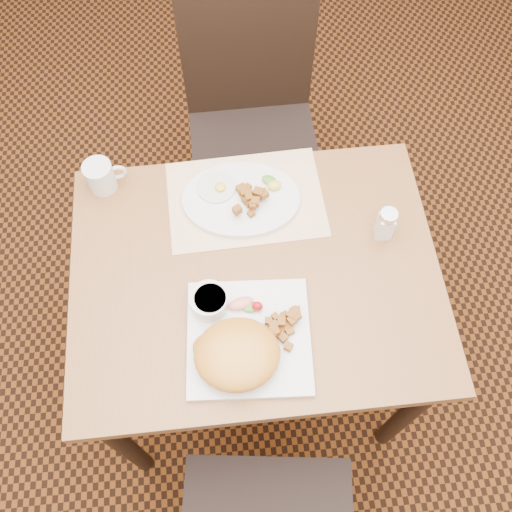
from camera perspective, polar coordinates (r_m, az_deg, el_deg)
The scene contains 15 objects.
ground at distance 2.09m, azimuth -0.02°, elevation -10.64°, with size 8.00×8.00×0.00m, color black.
table at distance 1.49m, azimuth -0.03°, elevation -3.52°, with size 0.90×0.70×0.75m.
chair_far at distance 1.94m, azimuth -0.42°, elevation 13.81°, with size 0.42×0.43×0.97m.
placemat at distance 1.49m, azimuth -1.05°, elevation 5.71°, with size 0.40×0.28×0.00m, color white.
plate_square at distance 1.31m, azimuth -0.72°, elevation -8.16°, with size 0.28×0.28×0.02m, color silver.
plate_oval at distance 1.48m, azimuth -1.50°, elevation 5.68°, with size 0.30×0.23×0.02m, color silver, non-canonical shape.
hollandaise_mound at distance 1.26m, azimuth -1.98°, elevation -9.81°, with size 0.19×0.17×0.07m.
ramekin at distance 1.31m, azimuth -4.72°, elevation -4.52°, with size 0.09×0.09×0.05m.
garnish_sq at distance 1.32m, azimuth -0.93°, elevation -4.90°, with size 0.09×0.05×0.03m.
fried_egg at distance 1.49m, azimuth -3.93°, elevation 6.90°, with size 0.10×0.10×0.02m.
garnish_ov at distance 1.49m, azimuth 1.63°, elevation 7.30°, with size 0.05×0.06×0.02m.
salt_shaker at distance 1.43m, azimuth 12.82°, elevation 3.15°, with size 0.04×0.04×0.10m.
coffee_mug at distance 1.53m, azimuth -15.24°, elevation 7.70°, with size 0.11×0.07×0.08m.
home_fries_sq at distance 1.30m, azimuth 2.70°, elevation -6.95°, with size 0.09×0.11×0.03m.
home_fries_ov at distance 1.45m, azimuth -0.66°, elevation 5.83°, with size 0.10×0.10×0.04m.
Camera 1 is at (-0.06, -0.60, 2.00)m, focal length 40.00 mm.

